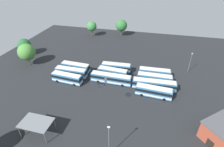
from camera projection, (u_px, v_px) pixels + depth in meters
name	position (u px, v px, depth m)	size (l,w,h in m)	color
ground_plane	(112.00, 80.00, 65.83)	(109.58, 109.58, 0.00)	black
bus_row0_slot0	(67.00, 78.00, 63.40)	(11.34, 3.53, 3.51)	teal
bus_row0_slot1	(71.00, 72.00, 66.67)	(12.07, 2.80, 3.51)	teal
bus_row0_slot2	(76.00, 67.00, 69.79)	(11.47, 3.23, 3.51)	teal
bus_row1_slot1	(111.00, 78.00, 63.19)	(14.57, 2.98, 3.51)	teal
bus_row1_slot2	(113.00, 73.00, 66.39)	(11.31, 3.40, 3.51)	teal
bus_row1_slot3	(116.00, 67.00, 69.67)	(11.43, 3.08, 3.51)	teal
bus_row2_slot0	(154.00, 92.00, 56.79)	(11.67, 3.40, 3.51)	teal
bus_row2_slot1	(154.00, 85.00, 59.99)	(14.60, 3.15, 3.51)	teal
bus_row2_slot2	(154.00, 79.00, 63.07)	(12.22, 2.76, 3.51)	teal
bus_row2_slot3	(154.00, 73.00, 66.25)	(11.58, 2.93, 3.51)	teal
depot_building	(223.00, 133.00, 42.24)	(11.45, 11.36, 5.18)	#99422D
maintenance_shelter	(36.00, 123.00, 43.55)	(7.74, 5.20, 3.84)	slate
lamp_post_by_building	(109.00, 140.00, 37.61)	(0.56, 0.28, 9.30)	slate
lamp_post_far_corner	(190.00, 62.00, 67.47)	(0.56, 0.28, 8.38)	slate
tree_northwest	(27.00, 52.00, 72.22)	(6.93, 6.93, 9.30)	brown
tree_south_edge	(121.00, 25.00, 100.65)	(6.52, 6.52, 9.48)	brown
tree_west_edge	(92.00, 26.00, 100.16)	(5.60, 5.60, 8.73)	brown
tree_northeast	(24.00, 45.00, 80.41)	(5.96, 5.96, 7.88)	brown
puddle_centre_drain	(84.00, 67.00, 73.78)	(3.70, 3.70, 0.01)	black
puddle_near_shelter	(135.00, 77.00, 67.33)	(3.61, 3.61, 0.01)	black
puddle_between_rows	(101.00, 85.00, 62.95)	(2.94, 2.94, 0.01)	black
puddle_front_lane	(128.00, 95.00, 58.37)	(2.12, 2.12, 0.01)	black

